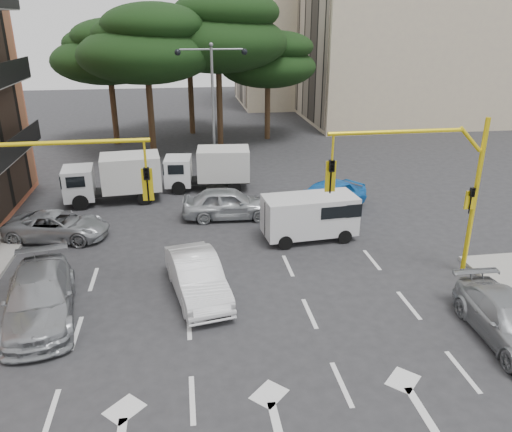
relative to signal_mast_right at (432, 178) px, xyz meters
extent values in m
plane|color=#28282B|center=(-6.80, -1.99, -3.88)|extent=(120.00, 120.00, 0.00)
cube|color=gray|center=(-6.80, 14.01, -3.81)|extent=(1.40, 6.00, 0.15)
cube|color=beige|center=(13.20, 30.01, 5.12)|extent=(20.00, 12.00, 18.00)
cube|color=black|center=(3.14, 30.01, 4.62)|extent=(0.12, 11.04, 16.20)
cube|color=beige|center=(6.20, 42.01, 4.12)|extent=(16.00, 12.00, 16.00)
cube|color=black|center=(-1.86, 42.01, 3.62)|extent=(0.12, 11.04, 14.20)
cylinder|color=#382616|center=(-10.80, 20.01, -1.41)|extent=(0.44, 0.44, 4.95)
ellipsoid|color=black|center=(-10.80, 20.01, 3.05)|extent=(9.15, 9.15, 3.87)
ellipsoid|color=black|center=(-10.20, 19.61, 4.92)|extent=(6.86, 6.86, 2.86)
ellipsoid|color=black|center=(-11.30, 20.31, 4.37)|extent=(6.07, 6.07, 2.64)
cylinder|color=#382616|center=(-5.80, 22.01, -1.18)|extent=(0.44, 0.44, 5.40)
ellipsoid|color=black|center=(-5.80, 22.01, 3.68)|extent=(9.98, 9.98, 4.22)
ellipsoid|color=black|center=(-5.20, 21.61, 5.72)|extent=(7.49, 7.49, 3.12)
ellipsoid|color=black|center=(-6.30, 22.31, 5.12)|extent=(6.62, 6.62, 2.88)
cylinder|color=#382616|center=(-13.80, 24.01, -1.63)|extent=(0.44, 0.44, 4.50)
ellipsoid|color=black|center=(-13.80, 24.01, 2.42)|extent=(8.32, 8.32, 3.52)
ellipsoid|color=black|center=(-13.20, 23.61, 4.12)|extent=(6.24, 6.24, 2.60)
ellipsoid|color=black|center=(-14.30, 24.31, 3.62)|extent=(5.52, 5.52, 2.40)
cylinder|color=#382616|center=(-1.80, 24.01, -1.86)|extent=(0.44, 0.44, 4.05)
ellipsoid|color=black|center=(-1.80, 24.01, 1.79)|extent=(7.49, 7.49, 3.17)
ellipsoid|color=black|center=(-1.20, 23.61, 3.32)|extent=(5.62, 5.62, 2.34)
ellipsoid|color=black|center=(-2.30, 24.31, 2.87)|extent=(4.97, 4.97, 2.16)
cylinder|color=#382616|center=(-7.80, 27.01, -1.41)|extent=(0.44, 0.44, 4.95)
ellipsoid|color=black|center=(-7.80, 27.01, 3.05)|extent=(9.15, 9.15, 3.87)
ellipsoid|color=black|center=(-7.20, 26.61, 4.92)|extent=(6.86, 6.86, 2.86)
ellipsoid|color=black|center=(-8.30, 27.31, 4.37)|extent=(6.07, 6.07, 2.64)
cylinder|color=yellow|center=(1.80, 0.01, -0.88)|extent=(0.18, 0.18, 6.00)
cylinder|color=yellow|center=(1.25, 0.01, 1.37)|extent=(0.95, 0.14, 0.95)
cylinder|color=yellow|center=(-1.50, 0.01, 1.72)|extent=(4.80, 0.14, 0.14)
cylinder|color=yellow|center=(-3.70, 0.01, 1.27)|extent=(0.08, 0.08, 0.90)
imported|color=black|center=(-3.70, 0.01, 0.22)|extent=(0.20, 0.24, 1.20)
cube|color=yellow|center=(-3.70, 0.09, 0.22)|extent=(0.36, 0.06, 1.10)
imported|color=black|center=(1.58, -0.14, -0.88)|extent=(0.16, 0.20, 1.00)
cube|color=yellow|center=(1.58, -0.04, -0.88)|extent=(0.35, 0.08, 0.70)
cylinder|color=yellow|center=(-12.10, 0.01, 1.72)|extent=(4.80, 0.14, 0.14)
cylinder|color=yellow|center=(-9.90, 0.01, 1.27)|extent=(0.08, 0.08, 0.90)
imported|color=black|center=(-9.90, 0.01, 0.22)|extent=(0.20, 0.24, 1.20)
cube|color=yellow|center=(-9.90, 0.09, 0.22)|extent=(0.36, 0.06, 1.10)
cylinder|color=slate|center=(-6.80, 14.01, 0.02)|extent=(0.16, 0.16, 7.50)
cylinder|color=slate|center=(-7.70, 14.01, 3.67)|extent=(1.80, 0.10, 0.10)
sphere|color=black|center=(-8.70, 14.01, 3.52)|extent=(0.36, 0.36, 0.36)
cylinder|color=slate|center=(-5.90, 14.01, 3.67)|extent=(1.80, 0.10, 0.10)
sphere|color=black|center=(-4.90, 14.01, 3.52)|extent=(0.36, 0.36, 0.36)
sphere|color=slate|center=(-6.80, 14.01, 3.92)|extent=(0.24, 0.24, 0.24)
imported|color=silver|center=(-8.45, -0.25, -3.15)|extent=(2.36, 4.69, 1.48)
imported|color=blue|center=(-1.73, 7.01, -3.06)|extent=(5.10, 4.26, 1.64)
imported|color=#94969B|center=(-13.56, -0.93, -3.13)|extent=(2.96, 5.49, 1.51)
imported|color=#96999D|center=(-14.39, 5.61, -3.27)|extent=(4.76, 2.87, 1.24)
imported|color=#A9ADB1|center=(-6.63, 7.01, -3.12)|extent=(4.61, 2.08, 1.53)
imported|color=gray|center=(0.80, -4.26, -3.23)|extent=(2.05, 4.62, 1.32)
camera|label=1|loc=(-8.68, -15.84, 5.28)|focal=35.00mm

